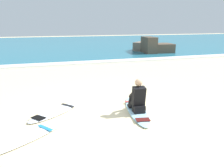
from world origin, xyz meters
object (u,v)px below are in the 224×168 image
at_px(surfboard_main, 137,110).
at_px(surfboard_spare_near, 55,112).
at_px(surfboard_spare_far, 21,140).
at_px(surfer_seated, 138,99).

xyz_separation_m(surfboard_main, surfboard_spare_near, (-2.27, 0.59, 0.00)).
height_order(surfboard_main, surfboard_spare_near, same).
height_order(surfboard_main, surfboard_spare_far, same).
height_order(surfer_seated, surfboard_spare_near, surfer_seated).
bearing_deg(surfer_seated, surfboard_main, 71.88).
bearing_deg(surfboard_spare_near, surfboard_spare_far, -120.51).
height_order(surfer_seated, surfboard_spare_far, surfer_seated).
distance_m(surfer_seated, surfboard_spare_near, 2.38).
xyz_separation_m(surfboard_spare_near, surfboard_spare_far, (-0.85, -1.44, -0.00)).
xyz_separation_m(surfboard_main, surfboard_spare_far, (-3.12, -0.85, 0.00)).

